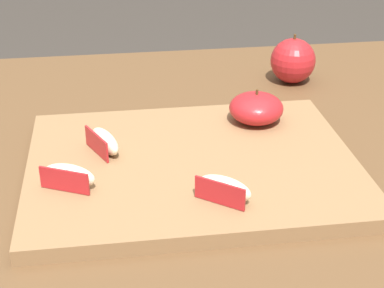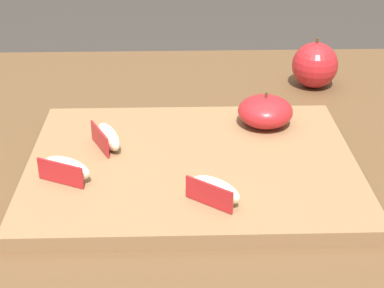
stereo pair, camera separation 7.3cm
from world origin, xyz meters
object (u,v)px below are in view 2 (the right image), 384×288
(apple_wedge_front, at_px, (214,190))
(whole_apple_crimson, at_px, (315,65))
(apple_wedge_back, at_px, (108,137))
(apple_wedge_near_knife, at_px, (66,169))
(cutting_board, at_px, (192,165))
(apple_half_skin_up, at_px, (265,111))

(apple_wedge_front, bearing_deg, whole_apple_crimson, 63.23)
(apple_wedge_back, relative_size, apple_wedge_front, 1.05)
(apple_wedge_near_knife, bearing_deg, whole_apple_crimson, 41.92)
(cutting_board, distance_m, apple_wedge_front, 0.10)
(apple_half_skin_up, height_order, whole_apple_crimson, whole_apple_crimson)
(apple_wedge_back, distance_m, whole_apple_crimson, 0.39)
(cutting_board, xyz_separation_m, apple_wedge_near_knife, (-0.15, -0.05, 0.02))
(cutting_board, xyz_separation_m, apple_wedge_front, (0.02, -0.10, 0.02))
(cutting_board, bearing_deg, whole_apple_crimson, 52.71)
(cutting_board, xyz_separation_m, apple_wedge_back, (-0.11, 0.03, 0.02))
(apple_half_skin_up, bearing_deg, apple_wedge_front, -113.18)
(apple_wedge_back, xyz_separation_m, apple_wedge_near_knife, (-0.04, -0.08, 0.00))
(cutting_board, distance_m, apple_wedge_near_knife, 0.15)
(apple_wedge_back, relative_size, apple_wedge_near_knife, 1.00)
(cutting_board, bearing_deg, apple_wedge_front, -77.58)
(apple_half_skin_up, xyz_separation_m, apple_wedge_near_knife, (-0.25, -0.14, -0.01))
(apple_half_skin_up, xyz_separation_m, apple_wedge_back, (-0.21, -0.06, -0.01))
(cutting_board, distance_m, apple_half_skin_up, 0.14)
(whole_apple_crimson, bearing_deg, apple_wedge_front, -116.77)
(apple_wedge_near_knife, distance_m, whole_apple_crimson, 0.47)
(apple_half_skin_up, height_order, apple_wedge_front, apple_half_skin_up)
(apple_wedge_front, bearing_deg, apple_half_skin_up, 66.82)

